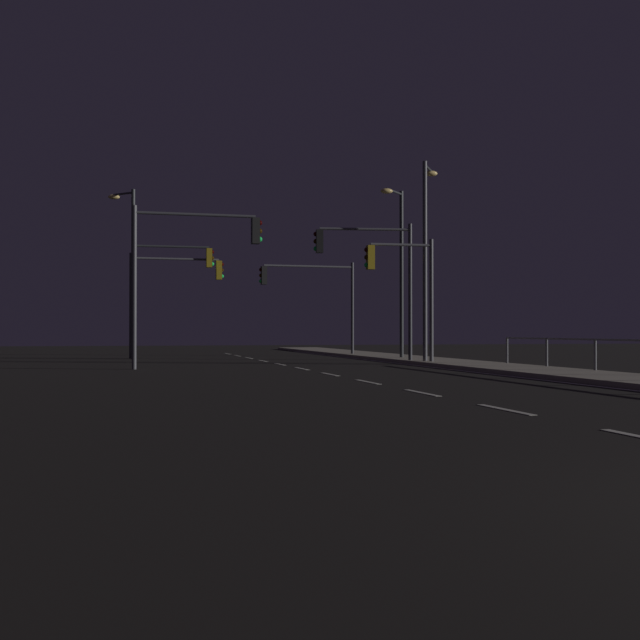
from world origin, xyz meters
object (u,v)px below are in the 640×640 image
street_lamp_corner (426,243)px  street_lamp_mid_block (130,259)px  traffic_light_far_right (173,284)px  traffic_light_far_left (402,276)px  traffic_light_far_center (310,288)px  traffic_light_mid_left (190,254)px  traffic_light_near_left (168,276)px  street_lamp_median (399,257)px  traffic_light_overhead_east (369,264)px

street_lamp_corner → street_lamp_mid_block: (-11.63, 8.95, -0.14)m
traffic_light_far_right → street_lamp_corner: size_ratio=0.64×
traffic_light_far_right → street_lamp_mid_block: 2.62m
street_lamp_corner → street_lamp_mid_block: bearing=142.4°
traffic_light_far_left → traffic_light_far_center: (-1.07, 11.43, 0.10)m
traffic_light_mid_left → traffic_light_near_left: bearing=90.1°
traffic_light_far_left → traffic_light_far_center: 11.48m
traffic_light_far_center → street_lamp_median: size_ratio=0.67×
traffic_light_far_left → traffic_light_mid_left: 8.57m
street_lamp_mid_block → traffic_light_far_right: bearing=26.9°
traffic_light_mid_left → street_lamp_mid_block: street_lamp_mid_block is taller
traffic_light_overhead_east → street_lamp_corner: street_lamp_corner is taller
traffic_light_near_left → street_lamp_mid_block: bearing=-153.7°
traffic_light_far_left → traffic_light_far_center: traffic_light_far_left is taller
traffic_light_near_left → traffic_light_far_center: traffic_light_near_left is taller
traffic_light_far_left → traffic_light_mid_left: traffic_light_mid_left is taller
traffic_light_far_center → street_lamp_corner: street_lamp_corner is taller
traffic_light_far_center → street_lamp_median: bearing=-67.8°
traffic_light_far_left → traffic_light_far_center: bearing=95.3°
traffic_light_near_left → traffic_light_overhead_east: traffic_light_overhead_east is taller
traffic_light_far_left → traffic_light_overhead_east: bearing=118.5°
traffic_light_overhead_east → traffic_light_far_right: (-7.38, 9.08, -0.44)m
traffic_light_near_left → traffic_light_far_right: traffic_light_near_left is taller
traffic_light_far_right → traffic_light_far_center: bearing=6.1°
traffic_light_far_left → traffic_light_far_right: 13.48m
traffic_light_mid_left → traffic_light_overhead_east: size_ratio=1.02×
traffic_light_mid_left → street_lamp_corner: 9.93m
traffic_light_far_center → traffic_light_far_right: traffic_light_far_right is taller
traffic_light_far_left → street_lamp_corner: bearing=26.6°
traffic_light_far_center → street_lamp_mid_block: size_ratio=0.64×
traffic_light_far_center → traffic_light_far_right: bearing=-173.9°
traffic_light_far_center → street_lamp_corner: (2.33, -10.79, 1.29)m
traffic_light_overhead_east → street_lamp_median: size_ratio=0.74×
traffic_light_far_right → street_lamp_median: size_ratio=0.68×
traffic_light_far_left → street_lamp_corner: size_ratio=0.60×
traffic_light_mid_left → street_lamp_corner: (9.73, 1.81, 0.82)m
traffic_light_mid_left → street_lamp_corner: size_ratio=0.71×
street_lamp_corner → traffic_light_overhead_east: bearing=155.8°
traffic_light_far_left → traffic_light_far_right: traffic_light_far_right is taller
traffic_light_far_right → street_lamp_mid_block: street_lamp_mid_block is taller
traffic_light_overhead_east → traffic_light_far_right: 11.71m
traffic_light_overhead_east → street_lamp_median: (2.45, 3.33, 0.60)m
street_lamp_corner → street_lamp_median: bearing=85.6°
traffic_light_far_center → street_lamp_mid_block: street_lamp_mid_block is taller
traffic_light_far_right → street_lamp_median: 11.44m
street_lamp_mid_block → traffic_light_far_center: bearing=11.2°
traffic_light_far_center → street_lamp_mid_block: (-9.30, -1.84, 1.15)m
traffic_light_far_center → street_lamp_mid_block: bearing=-168.8°
traffic_light_far_left → street_lamp_corner: 1.98m
traffic_light_far_left → street_lamp_mid_block: size_ratio=0.60×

